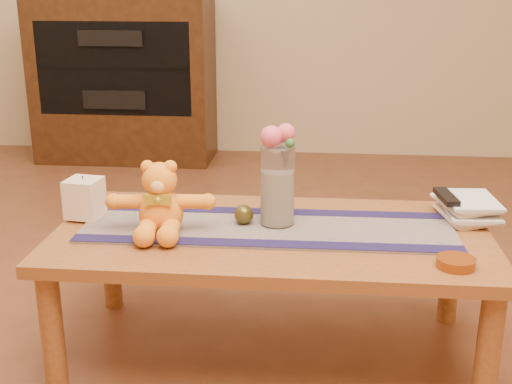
# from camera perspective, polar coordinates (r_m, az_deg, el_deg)

# --- Properties ---
(floor) EXTENTS (5.50, 5.50, 0.00)m
(floor) POSITION_cam_1_polar(r_m,az_deg,el_deg) (2.34, 1.25, -13.65)
(floor) COLOR #5B2F1A
(floor) RESTS_ON ground
(coffee_table_top) EXTENTS (1.40, 0.70, 0.04)m
(coffee_table_top) POSITION_cam_1_polar(r_m,az_deg,el_deg) (2.15, 1.33, -3.84)
(coffee_table_top) COLOR brown
(coffee_table_top) RESTS_ON floor
(table_leg_fl) EXTENTS (0.07, 0.07, 0.41)m
(table_leg_fl) POSITION_cam_1_polar(r_m,az_deg,el_deg) (2.13, -17.12, -11.58)
(table_leg_fl) COLOR brown
(table_leg_fl) RESTS_ON floor
(table_leg_fr) EXTENTS (0.07, 0.07, 0.41)m
(table_leg_fr) POSITION_cam_1_polar(r_m,az_deg,el_deg) (2.05, 19.31, -13.17)
(table_leg_fr) COLOR brown
(table_leg_fr) RESTS_ON floor
(table_leg_bl) EXTENTS (0.07, 0.07, 0.41)m
(table_leg_bl) POSITION_cam_1_polar(r_m,az_deg,el_deg) (2.62, -12.39, -5.47)
(table_leg_bl) COLOR brown
(table_leg_bl) RESTS_ON floor
(table_leg_br) EXTENTS (0.07, 0.07, 0.41)m
(table_leg_br) POSITION_cam_1_polar(r_m,az_deg,el_deg) (2.55, 16.39, -6.48)
(table_leg_br) COLOR brown
(table_leg_br) RESTS_ON floor
(persian_runner) EXTENTS (1.21, 0.37, 0.01)m
(persian_runner) POSITION_cam_1_polar(r_m,az_deg,el_deg) (2.16, 1.03, -3.10)
(persian_runner) COLOR #1B1740
(persian_runner) RESTS_ON coffee_table_top
(runner_border_near) EXTENTS (1.20, 0.08, 0.00)m
(runner_border_near) POSITION_cam_1_polar(r_m,az_deg,el_deg) (2.02, 0.76, -4.44)
(runner_border_near) COLOR #18143C
(runner_border_near) RESTS_ON persian_runner
(runner_border_far) EXTENTS (1.20, 0.08, 0.00)m
(runner_border_far) POSITION_cam_1_polar(r_m,az_deg,el_deg) (2.29, 1.26, -1.68)
(runner_border_far) COLOR #18143C
(runner_border_far) RESTS_ON persian_runner
(teddy_bear) EXTENTS (0.35, 0.29, 0.22)m
(teddy_bear) POSITION_cam_1_polar(r_m,az_deg,el_deg) (2.11, -8.22, -0.49)
(teddy_bear) COLOR orange
(teddy_bear) RESTS_ON persian_runner
(pillar_candle) EXTENTS (0.12, 0.12, 0.13)m
(pillar_candle) POSITION_cam_1_polar(r_m,az_deg,el_deg) (2.30, -14.54, -0.49)
(pillar_candle) COLOR beige
(pillar_candle) RESTS_ON persian_runner
(candle_wick) EXTENTS (0.00, 0.00, 0.01)m
(candle_wick) POSITION_cam_1_polar(r_m,az_deg,el_deg) (2.28, -14.68, 1.21)
(candle_wick) COLOR black
(candle_wick) RESTS_ON pillar_candle
(glass_vase) EXTENTS (0.11, 0.11, 0.26)m
(glass_vase) POSITION_cam_1_polar(r_m,az_deg,el_deg) (2.14, 1.84, 0.53)
(glass_vase) COLOR silver
(glass_vase) RESTS_ON persian_runner
(potpourri_fill) EXTENTS (0.09, 0.09, 0.18)m
(potpourri_fill) POSITION_cam_1_polar(r_m,az_deg,el_deg) (2.15, 1.83, -0.46)
(potpourri_fill) COLOR beige
(potpourri_fill) RESTS_ON glass_vase
(rose_left) EXTENTS (0.07, 0.07, 0.07)m
(rose_left) POSITION_cam_1_polar(r_m,az_deg,el_deg) (2.09, 1.32, 4.79)
(rose_left) COLOR #E24F62
(rose_left) RESTS_ON glass_vase
(rose_right) EXTENTS (0.06, 0.06, 0.06)m
(rose_right) POSITION_cam_1_polar(r_m,az_deg,el_deg) (2.10, 2.58, 5.12)
(rose_right) COLOR #E24F62
(rose_right) RESTS_ON glass_vase
(blue_flower_back) EXTENTS (0.04, 0.04, 0.04)m
(blue_flower_back) POSITION_cam_1_polar(r_m,az_deg,el_deg) (2.13, 2.22, 4.86)
(blue_flower_back) COLOR #5153B1
(blue_flower_back) RESTS_ON glass_vase
(blue_flower_side) EXTENTS (0.04, 0.04, 0.04)m
(blue_flower_side) POSITION_cam_1_polar(r_m,az_deg,el_deg) (2.12, 1.11, 4.58)
(blue_flower_side) COLOR #5153B1
(blue_flower_side) RESTS_ON glass_vase
(leaf_sprig) EXTENTS (0.03, 0.03, 0.03)m
(leaf_sprig) POSITION_cam_1_polar(r_m,az_deg,el_deg) (2.08, 2.95, 4.23)
(leaf_sprig) COLOR #33662D
(leaf_sprig) RESTS_ON glass_vase
(bronze_ball) EXTENTS (0.08, 0.08, 0.06)m
(bronze_ball) POSITION_cam_1_polar(r_m,az_deg,el_deg) (2.17, -1.06, -1.94)
(bronze_ball) COLOR #453F17
(bronze_ball) RESTS_ON persian_runner
(book_bottom) EXTENTS (0.20, 0.25, 0.02)m
(book_bottom) POSITION_cam_1_polar(r_m,az_deg,el_deg) (2.32, 15.82, -2.05)
(book_bottom) COLOR beige
(book_bottom) RESTS_ON coffee_table_top
(book_lower) EXTENTS (0.17, 0.23, 0.02)m
(book_lower) POSITION_cam_1_polar(r_m,az_deg,el_deg) (2.31, 16.01, -1.64)
(book_lower) COLOR beige
(book_lower) RESTS_ON book_bottom
(book_upper) EXTENTS (0.21, 0.26, 0.02)m
(book_upper) POSITION_cam_1_polar(r_m,az_deg,el_deg) (2.31, 15.74, -1.14)
(book_upper) COLOR beige
(book_upper) RESTS_ON book_lower
(book_top) EXTENTS (0.18, 0.24, 0.02)m
(book_top) POSITION_cam_1_polar(r_m,az_deg,el_deg) (2.30, 16.05, -0.73)
(book_top) COLOR beige
(book_top) RESTS_ON book_upper
(tv_remote) EXTENTS (0.07, 0.16, 0.02)m
(tv_remote) POSITION_cam_1_polar(r_m,az_deg,el_deg) (2.29, 16.05, -0.38)
(tv_remote) COLOR black
(tv_remote) RESTS_ON book_top
(amber_dish) EXTENTS (0.12, 0.12, 0.03)m
(amber_dish) POSITION_cam_1_polar(r_m,az_deg,el_deg) (1.96, 16.80, -5.83)
(amber_dish) COLOR #BF5914
(amber_dish) RESTS_ON coffee_table_top
(media_cabinet) EXTENTS (1.20, 0.50, 1.10)m
(media_cabinet) POSITION_cam_1_polar(r_m,az_deg,el_deg) (4.72, -11.23, 9.38)
(media_cabinet) COLOR black
(media_cabinet) RESTS_ON floor
(cabinet_cavity) EXTENTS (1.02, 0.03, 0.61)m
(cabinet_cavity) POSITION_cam_1_polar(r_m,az_deg,el_deg) (4.48, -12.17, 10.31)
(cabinet_cavity) COLOR black
(cabinet_cavity) RESTS_ON media_cabinet
(cabinet_shelf) EXTENTS (1.02, 0.20, 0.02)m
(cabinet_shelf) POSITION_cam_1_polar(r_m,az_deg,el_deg) (4.56, -11.85, 10.46)
(cabinet_shelf) COLOR black
(cabinet_shelf) RESTS_ON media_cabinet
(stereo_upper) EXTENTS (0.42, 0.28, 0.10)m
(stereo_upper) POSITION_cam_1_polar(r_m,az_deg,el_deg) (4.56, -11.94, 12.96)
(stereo_upper) COLOR black
(stereo_upper) RESTS_ON media_cabinet
(stereo_lower) EXTENTS (0.42, 0.28, 0.12)m
(stereo_lower) POSITION_cam_1_polar(r_m,az_deg,el_deg) (4.61, -11.62, 8.05)
(stereo_lower) COLOR black
(stereo_lower) RESTS_ON media_cabinet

